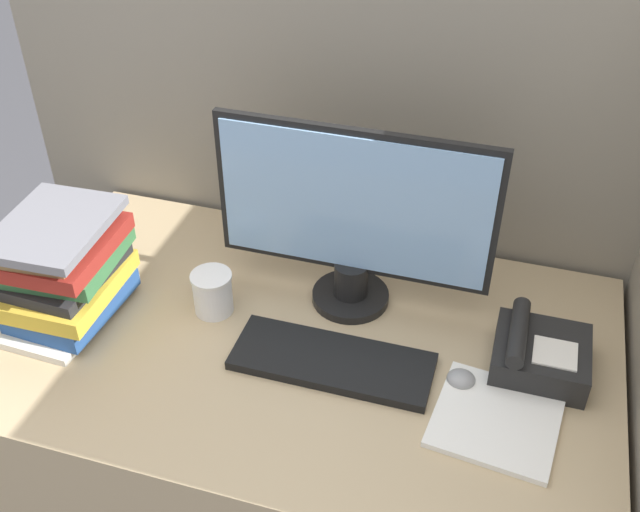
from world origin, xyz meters
TOP-DOWN VIEW (x-y plane):
  - cubicle_panel_rear at (0.00, 0.86)m, footprint 1.74×0.04m
  - desk at (0.00, 0.41)m, footprint 1.34×0.82m
  - monitor at (0.07, 0.57)m, footprint 0.60×0.17m
  - keyboard at (0.09, 0.35)m, footprint 0.41×0.15m
  - mouse at (0.35, 0.38)m, footprint 0.06×0.05m
  - coffee_cup at (-0.21, 0.44)m, footprint 0.09×0.09m
  - book_stack at (-0.51, 0.35)m, footprint 0.25×0.31m
  - desk_telephone at (0.49, 0.47)m, footprint 0.19×0.18m
  - paper_pile at (0.43, 0.30)m, footprint 0.25×0.25m

SIDE VIEW (x-z plane):
  - desk at x=0.00m, z-range 0.00..0.77m
  - paper_pile at x=0.43m, z-range 0.77..0.78m
  - keyboard at x=0.09m, z-range 0.77..0.79m
  - mouse at x=0.35m, z-range 0.77..0.80m
  - desk_telephone at x=0.49m, z-range 0.75..0.86m
  - cubicle_panel_rear at x=0.00m, z-range 0.00..1.62m
  - coffee_cup at x=-0.21m, z-range 0.77..0.86m
  - book_stack at x=-0.51m, z-range 0.77..1.01m
  - monitor at x=0.07m, z-range 0.77..1.20m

